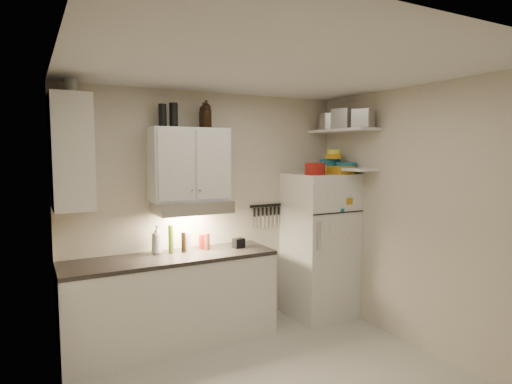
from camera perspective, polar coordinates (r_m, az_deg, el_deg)
name	(u,v)px	position (r m, az deg, el deg)	size (l,w,h in m)	color
ceiling	(283,67)	(3.46, 3.59, 16.31)	(3.20, 3.00, 0.02)	silver
back_wall	(210,211)	(4.79, -6.12, -2.51)	(3.20, 0.02, 2.60)	beige
left_wall	(63,257)	(2.96, -24.36, -7.87)	(0.02, 3.00, 2.60)	beige
right_wall	(421,219)	(4.51, 21.17, -3.34)	(0.02, 3.00, 2.60)	beige
base_cabinet	(172,303)	(4.53, -11.13, -14.27)	(2.10, 0.60, 0.88)	white
countertop	(171,258)	(4.39, -11.24, -8.61)	(2.10, 0.62, 0.04)	#2A2624
upper_cabinet	(189,164)	(4.47, -8.90, 3.65)	(0.80, 0.33, 0.75)	white
side_cabinet	(71,152)	(4.10, -23.46, 4.88)	(0.33, 0.55, 1.00)	white
range_hood	(192,207)	(4.45, -8.54, -1.98)	(0.76, 0.46, 0.12)	silver
fridge	(320,245)	(5.18, 8.47, -7.00)	(0.70, 0.68, 1.70)	silver
shelf_hi	(342,131)	(5.08, 11.42, 8.04)	(0.30, 0.95, 0.03)	white
shelf_lo	(341,169)	(5.08, 11.33, 3.08)	(0.30, 0.95, 0.03)	white
knife_strip	(266,206)	(5.07, 1.34, -1.82)	(0.42, 0.02, 0.03)	black
dutch_oven	(315,169)	(4.81, 7.87, 3.08)	(0.23, 0.23, 0.13)	maroon
book_stack	(339,170)	(5.01, 11.04, 2.90)	(0.22, 0.28, 0.09)	#B57F16
spice_jar	(324,169)	(5.02, 9.00, 3.01)	(0.06, 0.06, 0.11)	silver
stock_pot	(330,122)	(5.26, 9.83, 9.18)	(0.27, 0.27, 0.19)	silver
tin_a	(343,119)	(5.07, 11.56, 9.49)	(0.23, 0.20, 0.23)	#AAAAAD
tin_b	(363,118)	(4.79, 14.13, 9.49)	(0.19, 0.19, 0.19)	#AAAAAD
bowl_teal	(330,163)	(5.20, 9.86, 3.86)	(0.24, 0.24, 0.10)	#165F7A
bowl_orange	(334,156)	(5.10, 10.31, 4.70)	(0.20, 0.20, 0.06)	orange
bowl_yellow	(334,152)	(5.10, 10.32, 5.31)	(0.15, 0.15, 0.05)	yellow
plates	(346,165)	(5.06, 11.87, 3.56)	(0.23, 0.23, 0.06)	#165F7A
growler_a	(206,115)	(4.48, -6.64, 10.13)	(0.11, 0.11, 0.26)	black
growler_b	(204,116)	(4.59, -6.94, 9.97)	(0.11, 0.11, 0.25)	black
thermos_a	(174,115)	(4.44, -10.93, 10.03)	(0.08, 0.08, 0.24)	black
thermos_b	(163,116)	(4.42, -12.36, 9.93)	(0.08, 0.08, 0.23)	black
side_jar	(71,87)	(4.25, -23.49, 12.67)	(0.11, 0.11, 0.15)	silver
soap_bottle	(157,238)	(4.47, -13.08, -6.00)	(0.13, 0.13, 0.33)	white
pepper_mill	(207,241)	(4.58, -6.55, -6.55)	(0.06, 0.06, 0.18)	brown
oil_bottle	(171,239)	(4.48, -11.27, -6.19)	(0.06, 0.06, 0.29)	#4D691A
vinegar_bottle	(183,242)	(4.49, -9.66, -6.63)	(0.04, 0.04, 0.21)	black
clear_bottle	(188,242)	(4.53, -9.07, -6.58)	(0.07, 0.07, 0.20)	silver
red_jar	(203,242)	(4.64, -7.14, -6.58)	(0.08, 0.08, 0.16)	maroon
caddy	(239,243)	(4.66, -2.34, -6.82)	(0.12, 0.09, 0.10)	black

